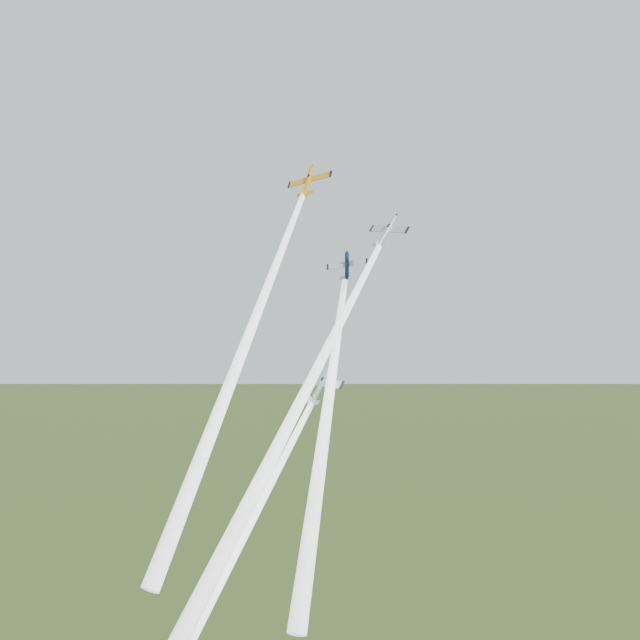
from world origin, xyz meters
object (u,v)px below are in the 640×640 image
at_px(plane_navy, 347,266).
at_px(plane_yellow, 309,181).
at_px(plane_silver_low, 321,385).
at_px(plane_silver_right, 387,231).

bearing_deg(plane_navy, plane_yellow, 137.84).
height_order(plane_yellow, plane_silver_low, plane_yellow).
height_order(plane_silver_right, plane_silver_low, plane_silver_right).
bearing_deg(plane_silver_low, plane_navy, 115.08).
relative_size(plane_yellow, plane_navy, 1.27).
bearing_deg(plane_yellow, plane_silver_right, -19.56).
distance_m(plane_yellow, plane_silver_low, 39.43).
xyz_separation_m(plane_silver_right, plane_silver_low, (-6.29, -10.56, -23.98)).
bearing_deg(plane_navy, plane_silver_low, -99.54).
xyz_separation_m(plane_yellow, plane_silver_right, (17.46, -5.88, -10.07)).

